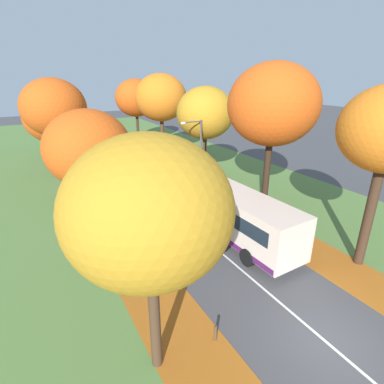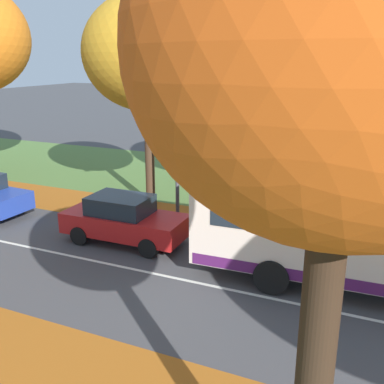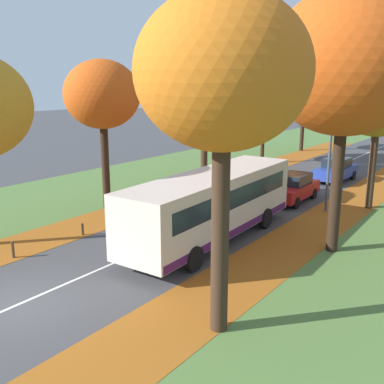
# 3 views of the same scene
# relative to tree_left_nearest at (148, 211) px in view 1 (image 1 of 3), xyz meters

# --- Properties ---
(ground_plane) EXTENTS (160.00, 160.00, 0.00)m
(ground_plane) POSITION_rel_tree_left_nearest_xyz_m (5.88, -2.31, -5.82)
(ground_plane) COLOR #424244
(grass_verge_left) EXTENTS (12.00, 90.00, 0.01)m
(grass_verge_left) POSITION_rel_tree_left_nearest_xyz_m (-3.32, 17.69, -5.82)
(grass_verge_left) COLOR #517538
(grass_verge_left) RESTS_ON ground
(leaf_litter_left) EXTENTS (2.80, 60.00, 0.00)m
(leaf_litter_left) POSITION_rel_tree_left_nearest_xyz_m (1.28, 11.69, -5.81)
(leaf_litter_left) COLOR #9E5619
(leaf_litter_left) RESTS_ON grass_verge_left
(grass_verge_right) EXTENTS (12.00, 90.00, 0.01)m
(grass_verge_right) POSITION_rel_tree_left_nearest_xyz_m (15.08, 17.69, -5.82)
(grass_verge_right) COLOR #517538
(grass_verge_right) RESTS_ON ground
(leaf_litter_right) EXTENTS (2.80, 60.00, 0.00)m
(leaf_litter_right) POSITION_rel_tree_left_nearest_xyz_m (10.48, 11.69, -5.81)
(leaf_litter_right) COLOR #9E5619
(leaf_litter_right) RESTS_ON grass_verge_right
(road_centre_line) EXTENTS (0.12, 80.00, 0.01)m
(road_centre_line) POSITION_rel_tree_left_nearest_xyz_m (5.88, 17.69, -5.82)
(road_centre_line) COLOR silver
(road_centre_line) RESTS_ON ground
(tree_left_nearest) EXTENTS (4.79, 4.79, 8.00)m
(tree_left_nearest) POSITION_rel_tree_left_nearest_xyz_m (0.00, 0.00, 0.00)
(tree_left_nearest) COLOR #422D1E
(tree_left_nearest) RESTS_ON ground
(tree_left_near) EXTENTS (4.00, 4.00, 7.96)m
(tree_left_near) POSITION_rel_tree_left_nearest_xyz_m (-0.14, 7.12, 0.28)
(tree_left_near) COLOR black
(tree_left_near) RESTS_ON ground
(tree_left_mid) EXTENTS (4.51, 4.51, 9.19)m
(tree_left_mid) POSITION_rel_tree_left_nearest_xyz_m (-0.41, 16.85, 1.27)
(tree_left_mid) COLOR #382619
(tree_left_mid) RESTS_ON ground
(tree_left_far) EXTENTS (5.47, 5.47, 8.06)m
(tree_left_far) POSITION_rel_tree_left_nearest_xyz_m (0.13, 24.74, -0.23)
(tree_left_far) COLOR black
(tree_left_far) RESTS_ON ground
(tree_left_distant) EXTENTS (4.83, 4.83, 8.25)m
(tree_left_distant) POSITION_rel_tree_left_nearest_xyz_m (0.01, 33.31, 0.23)
(tree_left_distant) COLOR black
(tree_left_distant) RESTS_ON ground
(tree_right_near) EXTENTS (6.07, 6.07, 10.21)m
(tree_right_near) POSITION_rel_tree_left_nearest_xyz_m (12.16, 8.16, 1.63)
(tree_right_near) COLOR black
(tree_right_near) RESTS_ON ground
(tree_right_mid) EXTENTS (5.03, 5.03, 8.49)m
(tree_right_mid) POSITION_rel_tree_left_nearest_xyz_m (11.54, 15.67, 0.37)
(tree_right_mid) COLOR #422D1E
(tree_right_mid) RESTS_ON ground
(tree_right_far) EXTENTS (5.83, 5.83, 9.54)m
(tree_right_far) POSITION_rel_tree_left_nearest_xyz_m (11.67, 25.45, 1.07)
(tree_right_far) COLOR #422D1E
(tree_right_far) RESTS_ON ground
(tree_right_distant) EXTENTS (5.52, 5.52, 8.89)m
(tree_right_distant) POSITION_rel_tree_left_nearest_xyz_m (11.54, 33.63, 0.56)
(tree_right_distant) COLOR #382619
(tree_right_distant) RESTS_ON ground
(bollard_second) EXTENTS (0.12, 0.12, 0.68)m
(bollard_second) POSITION_rel_tree_left_nearest_xyz_m (2.29, -0.18, -5.48)
(bollard_second) COLOR #4C3823
(bollard_second) RESTS_ON ground
(bollard_third) EXTENTS (0.12, 0.12, 0.56)m
(bollard_third) POSITION_rel_tree_left_nearest_xyz_m (2.37, 3.26, -5.54)
(bollard_third) COLOR #4C3823
(bollard_third) RESTS_ON ground
(bollard_fourth) EXTENTS (0.12, 0.12, 0.68)m
(bollard_fourth) POSITION_rel_tree_left_nearest_xyz_m (2.30, 6.69, -5.49)
(bollard_fourth) COLOR #4C3823
(bollard_fourth) RESTS_ON ground
(streetlamp_right) EXTENTS (1.89, 0.28, 6.00)m
(streetlamp_right) POSITION_rel_tree_left_nearest_xyz_m (9.55, 13.61, -2.09)
(streetlamp_right) COLOR #47474C
(streetlamp_right) RESTS_ON ground
(bus) EXTENTS (2.93, 10.48, 2.98)m
(bus) POSITION_rel_tree_left_nearest_xyz_m (7.46, 6.24, -4.12)
(bus) COLOR beige
(bus) RESTS_ON ground
(car_red_lead) EXTENTS (1.83, 4.22, 1.62)m
(car_red_lead) POSITION_rel_tree_left_nearest_xyz_m (7.56, 14.50, -5.01)
(car_red_lead) COLOR #B21919
(car_red_lead) RESTS_ON ground
(car_blue_following) EXTENTS (1.94, 4.28, 1.62)m
(car_blue_following) POSITION_rel_tree_left_nearest_xyz_m (7.69, 21.35, -5.01)
(car_blue_following) COLOR #233D9E
(car_blue_following) RESTS_ON ground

